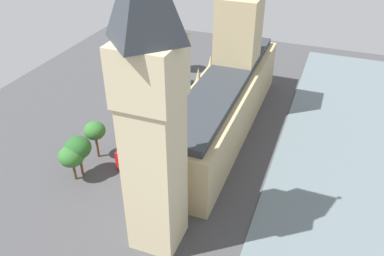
% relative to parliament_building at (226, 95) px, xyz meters
% --- Properties ---
extents(ground_plane, '(134.64, 134.64, 0.00)m').
position_rel_parliament_building_xyz_m(ground_plane, '(1.99, 2.30, -8.84)').
color(ground_plane, '#424244').
extents(river_thames, '(35.55, 121.18, 0.25)m').
position_rel_parliament_building_xyz_m(river_thames, '(-32.56, 2.30, -8.71)').
color(river_thames, slate).
rests_on(river_thames, ground).
extents(parliament_building, '(13.75, 61.97, 30.78)m').
position_rel_parliament_building_xyz_m(parliament_building, '(0.00, 0.00, 0.00)').
color(parliament_building, tan).
rests_on(parliament_building, ground).
extents(clock_tower, '(9.07, 9.07, 52.03)m').
position_rel_parliament_building_xyz_m(clock_tower, '(-0.04, 40.25, 18.06)').
color(clock_tower, '#CCBA8E').
rests_on(clock_tower, ground).
extents(car_dark_green_near_tower, '(1.83, 4.31, 1.74)m').
position_rel_parliament_building_xyz_m(car_dark_green_near_tower, '(16.13, -17.30, -7.95)').
color(car_dark_green_near_tower, '#19472D').
rests_on(car_dark_green_near_tower, ground).
extents(car_silver_corner, '(1.91, 4.24, 1.74)m').
position_rel_parliament_building_xyz_m(car_silver_corner, '(15.25, -8.64, -7.95)').
color(car_silver_corner, '#B7B7BC').
rests_on(car_silver_corner, ground).
extents(car_black_kerbside, '(2.04, 4.45, 1.74)m').
position_rel_parliament_building_xyz_m(car_black_kerbside, '(12.49, -0.95, -7.95)').
color(car_black_kerbside, black).
rests_on(car_black_kerbside, ground).
extents(car_white_by_river_gate, '(2.08, 4.51, 1.74)m').
position_rel_parliament_building_xyz_m(car_white_by_river_gate, '(16.04, 11.69, -7.95)').
color(car_white_by_river_gate, silver).
rests_on(car_white_by_river_gate, ground).
extents(double_decker_bus_leading, '(2.99, 10.59, 4.75)m').
position_rel_parliament_building_xyz_m(double_decker_bus_leading, '(15.20, 21.19, -6.20)').
color(double_decker_bus_leading, red).
rests_on(double_decker_bus_leading, ground).
extents(pedestrian_opposite_hall, '(0.60, 0.67, 1.60)m').
position_rel_parliament_building_xyz_m(pedestrian_opposite_hall, '(10.25, -20.30, -8.12)').
color(pedestrian_opposite_hall, gray).
rests_on(pedestrian_opposite_hall, ground).
extents(pedestrian_midblock, '(0.53, 0.63, 1.66)m').
position_rel_parliament_building_xyz_m(pedestrian_midblock, '(10.50, -8.39, -8.09)').
color(pedestrian_midblock, black).
rests_on(pedestrian_midblock, ground).
extents(plane_tree_under_trees, '(5.30, 5.30, 8.31)m').
position_rel_parliament_building_xyz_m(plane_tree_under_trees, '(23.43, 31.86, -2.81)').
color(plane_tree_under_trees, brown).
rests_on(plane_tree_under_trees, ground).
extents(plane_tree_trailing, '(4.77, 4.77, 9.16)m').
position_rel_parliament_building_xyz_m(plane_tree_trailing, '(23.17, 23.23, -1.79)').
color(plane_tree_trailing, brown).
rests_on(plane_tree_trailing, ground).
extents(plane_tree_far_end, '(5.56, 5.56, 9.47)m').
position_rel_parliament_building_xyz_m(plane_tree_far_end, '(22.91, 30.03, -1.77)').
color(plane_tree_far_end, brown).
rests_on(plane_tree_far_end, ground).
extents(plane_tree_slot_10, '(6.15, 6.15, 10.22)m').
position_rel_parliament_building_xyz_m(plane_tree_slot_10, '(23.12, -26.99, -1.27)').
color(plane_tree_slot_10, brown).
rests_on(plane_tree_slot_10, ground).
extents(street_lamp_slot_11, '(0.56, 0.56, 6.55)m').
position_rel_parliament_building_xyz_m(street_lamp_slot_11, '(22.55, -4.92, -4.29)').
color(street_lamp_slot_11, black).
rests_on(street_lamp_slot_11, ground).
extents(street_lamp_slot_12, '(0.56, 0.56, 6.60)m').
position_rel_parliament_building_xyz_m(street_lamp_slot_12, '(23.16, -12.72, -4.26)').
color(street_lamp_slot_12, black).
rests_on(street_lamp_slot_12, ground).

